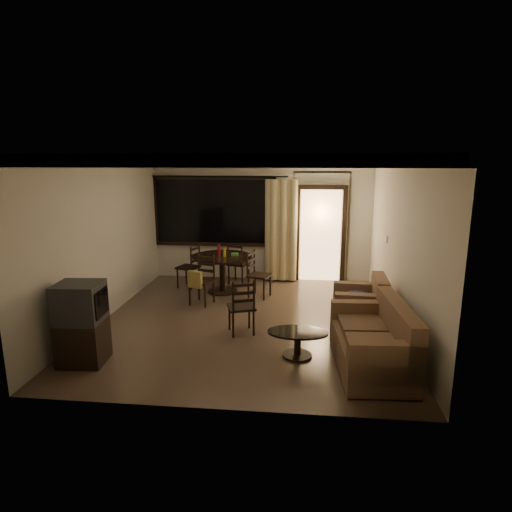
# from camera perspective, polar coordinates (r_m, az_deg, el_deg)

# --- Properties ---
(ground) EXTENTS (5.50, 5.50, 0.00)m
(ground) POSITION_cam_1_polar(r_m,az_deg,el_deg) (7.56, -1.17, -8.56)
(ground) COLOR #7F6651
(ground) RESTS_ON ground
(room_shell) EXTENTS (5.50, 6.70, 5.50)m
(room_shell) POSITION_cam_1_polar(r_m,az_deg,el_deg) (8.82, 4.05, 6.74)
(room_shell) COLOR beige
(room_shell) RESTS_ON ground
(dining_table) EXTENTS (1.26, 1.26, 1.00)m
(dining_table) POSITION_cam_1_polar(r_m,az_deg,el_deg) (8.99, -4.50, -1.00)
(dining_table) COLOR black
(dining_table) RESTS_ON ground
(dining_chair_west) EXTENTS (0.53, 0.53, 0.95)m
(dining_chair_west) POSITION_cam_1_polar(r_m,az_deg,el_deg) (9.49, -8.93, -2.48)
(dining_chair_west) COLOR black
(dining_chair_west) RESTS_ON ground
(dining_chair_east) EXTENTS (0.53, 0.53, 0.95)m
(dining_chair_east) POSITION_cam_1_polar(r_m,az_deg,el_deg) (8.72, 0.38, -3.67)
(dining_chair_east) COLOR black
(dining_chair_east) RESTS_ON ground
(dining_chair_south) EXTENTS (0.53, 0.56, 0.95)m
(dining_chair_south) POSITION_cam_1_polar(r_m,az_deg,el_deg) (8.36, -7.27, -4.35)
(dining_chair_south) COLOR black
(dining_chair_south) RESTS_ON ground
(dining_chair_north) EXTENTS (0.53, 0.53, 0.95)m
(dining_chair_north) POSITION_cam_1_polar(r_m,az_deg,el_deg) (9.69, -2.33, -2.01)
(dining_chair_north) COLOR black
(dining_chair_north) RESTS_ON ground
(tv_cabinet) EXTENTS (0.64, 0.57, 1.13)m
(tv_cabinet) POSITION_cam_1_polar(r_m,az_deg,el_deg) (6.34, -22.23, -8.30)
(tv_cabinet) COLOR black
(tv_cabinet) RESTS_ON ground
(sofa) EXTENTS (0.97, 1.70, 0.88)m
(sofa) POSITION_cam_1_polar(r_m,az_deg,el_deg) (6.02, 15.70, -11.16)
(sofa) COLOR #43271F
(sofa) RESTS_ON ground
(armchair) EXTENTS (0.88, 0.88, 0.85)m
(armchair) POSITION_cam_1_polar(r_m,az_deg,el_deg) (7.40, 14.00, -6.53)
(armchair) COLOR #43271F
(armchair) RESTS_ON ground
(coffee_table) EXTENTS (0.86, 0.52, 0.38)m
(coffee_table) POSITION_cam_1_polar(r_m,az_deg,el_deg) (6.19, 5.56, -11.05)
(coffee_table) COLOR black
(coffee_table) RESTS_ON ground
(side_chair) EXTENTS (0.52, 0.52, 0.92)m
(side_chair) POSITION_cam_1_polar(r_m,az_deg,el_deg) (6.94, -1.95, -8.12)
(side_chair) COLOR black
(side_chair) RESTS_ON ground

